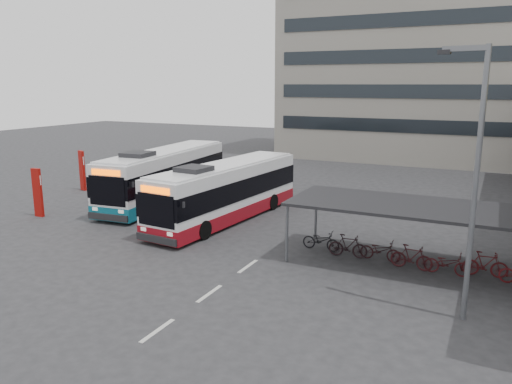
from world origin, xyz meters
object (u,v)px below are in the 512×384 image
at_px(bus_teal, 165,176).
at_px(lamp_post, 473,170).
at_px(pedestrian, 114,205).
at_px(bus_main, 226,192).

height_order(bus_teal, lamp_post, lamp_post).
xyz_separation_m(bus_teal, lamp_post, (18.00, -9.24, 3.15)).
relative_size(bus_teal, lamp_post, 1.43).
xyz_separation_m(bus_teal, pedestrian, (0.42, -5.22, -0.72)).
xyz_separation_m(pedestrian, lamp_post, (17.59, -4.03, 3.87)).
distance_m(bus_main, lamp_post, 14.62).
bearing_deg(bus_main, lamp_post, -24.71).
bearing_deg(lamp_post, bus_teal, 161.82).
relative_size(bus_main, bus_teal, 0.95).
bearing_deg(bus_teal, pedestrian, -90.88).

